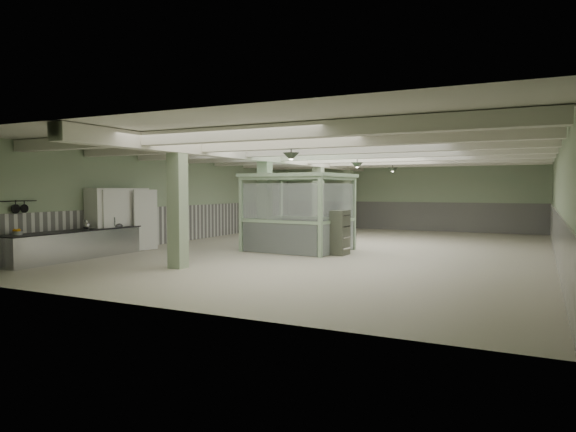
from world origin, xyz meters
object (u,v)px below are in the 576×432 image
at_px(guard_booth, 298,199).
at_px(filing_cabinet, 340,233).
at_px(walkin_cooler, 119,220).
at_px(prep_counter, 78,244).

distance_m(guard_booth, filing_cabinet, 2.12).
bearing_deg(walkin_cooler, prep_counter, -87.41).
xyz_separation_m(guard_booth, filing_cabinet, (1.75, -0.49, -1.09)).
relative_size(prep_counter, guard_booth, 1.40).
height_order(walkin_cooler, filing_cabinet, walkin_cooler).
xyz_separation_m(walkin_cooler, guard_booth, (5.40, 3.16, 0.70)).
bearing_deg(filing_cabinet, walkin_cooler, -155.94).
bearing_deg(prep_counter, walkin_cooler, 92.59).
bearing_deg(filing_cabinet, guard_booth, 167.86).
relative_size(prep_counter, filing_cabinet, 3.42).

